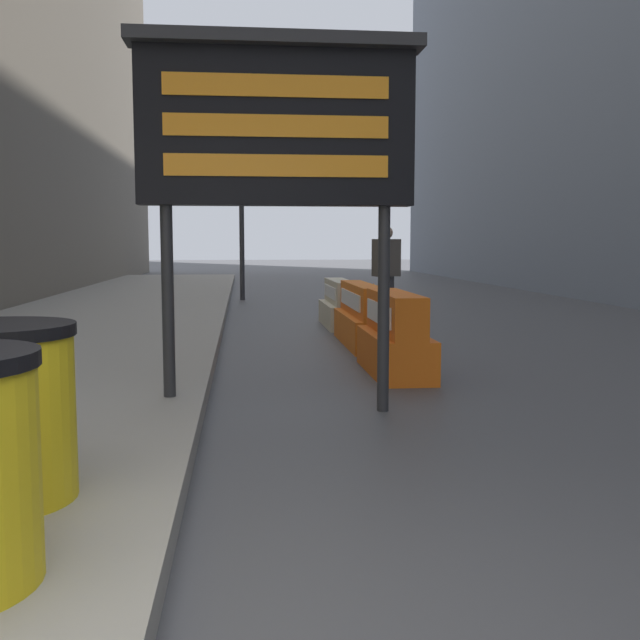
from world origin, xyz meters
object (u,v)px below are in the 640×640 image
jersey_barrier_orange_far (395,338)px  traffic_light_near_curb (241,195)px  message_board (276,128)px  pedestrian_worker (386,266)px  jersey_barrier_cream (340,306)px  jersey_barrier_orange_near (361,318)px  traffic_cone_near (374,306)px

jersey_barrier_orange_far → traffic_light_near_curb: bearing=98.8°
message_board → traffic_light_near_curb: size_ratio=0.87×
traffic_light_near_curb → pedestrian_worker: traffic_light_near_curb is taller
jersey_barrier_orange_far → pedestrian_worker: 5.27m
jersey_barrier_orange_far → jersey_barrier_cream: 4.67m
jersey_barrier_orange_near → traffic_light_near_curb: size_ratio=0.62×
jersey_barrier_orange_far → jersey_barrier_cream: jersey_barrier_orange_far is taller
message_board → jersey_barrier_cream: bearing=78.1°
jersey_barrier_orange_far → traffic_light_near_curb: (-1.66, 10.68, 2.19)m
jersey_barrier_orange_near → pedestrian_worker: 3.04m
message_board → pedestrian_worker: message_board is taller
jersey_barrier_orange_far → jersey_barrier_orange_near: (0.00, 2.32, -0.01)m
message_board → pedestrian_worker: (2.25, 6.95, -1.34)m
jersey_barrier_orange_far → jersey_barrier_orange_near: jersey_barrier_orange_far is taller
message_board → pedestrian_worker: size_ratio=1.79×
message_board → jersey_barrier_orange_near: (1.36, 4.11, -1.98)m
jersey_barrier_orange_near → traffic_light_near_curb: (-1.66, 8.36, 2.20)m
jersey_barrier_cream → traffic_cone_near: bearing=-34.4°
jersey_barrier_orange_far → traffic_cone_near: (0.53, 4.31, -0.02)m
jersey_barrier_cream → pedestrian_worker: (0.89, 0.48, 0.67)m
message_board → jersey_barrier_orange_far: (1.36, 1.79, -1.96)m
jersey_barrier_orange_near → pedestrian_worker: (0.89, 2.84, 0.64)m
message_board → jersey_barrier_orange_near: size_ratio=1.40×
message_board → jersey_barrier_cream: (1.36, 6.46, -2.00)m
jersey_barrier_orange_near → jersey_barrier_cream: 2.35m
jersey_barrier_orange_far → pedestrian_worker: pedestrian_worker is taller
jersey_barrier_orange_near → traffic_cone_near: bearing=75.2°
jersey_barrier_cream → traffic_cone_near: jersey_barrier_cream is taller
jersey_barrier_orange_far → jersey_barrier_cream: (0.00, 4.67, -0.04)m
jersey_barrier_cream → traffic_light_near_curb: 6.62m
message_board → traffic_cone_near: message_board is taller
traffic_cone_near → pedestrian_worker: bearing=66.4°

